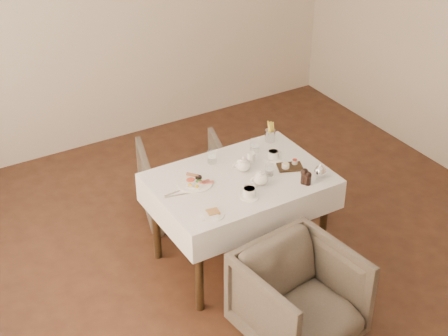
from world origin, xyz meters
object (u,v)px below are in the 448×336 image
object	(u,v)px
armchair_near	(299,297)
armchair_far	(183,181)
breakfast_plate	(195,182)
table	(240,191)
teapot_centre	(243,164)

from	to	relation	value
armchair_near	armchair_far	world-z (taller)	armchair_near
armchair_near	breakfast_plate	bearing A→B (deg)	96.63
table	armchair_near	size ratio (longest dim) A/B	1.76
armchair_near	armchair_far	xyz separation A→B (m)	(0.02, 1.67, -0.01)
breakfast_plate	teapot_centre	bearing A→B (deg)	-21.04
armchair_near	teapot_centre	xyz separation A→B (m)	(0.16, 0.96, 0.49)
breakfast_plate	armchair_far	bearing A→B (deg)	54.46
armchair_far	teapot_centre	world-z (taller)	teapot_centre
breakfast_plate	teapot_centre	xyz separation A→B (m)	(0.39, -0.04, 0.05)
armchair_near	teapot_centre	distance (m)	1.09
breakfast_plate	armchair_near	bearing A→B (deg)	-92.12
armchair_near	teapot_centre	world-z (taller)	teapot_centre
armchair_near	armchair_far	size ratio (longest dim) A/B	1.04
teapot_centre	armchair_far	bearing A→B (deg)	108.85
table	armchair_far	bearing A→B (deg)	95.50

